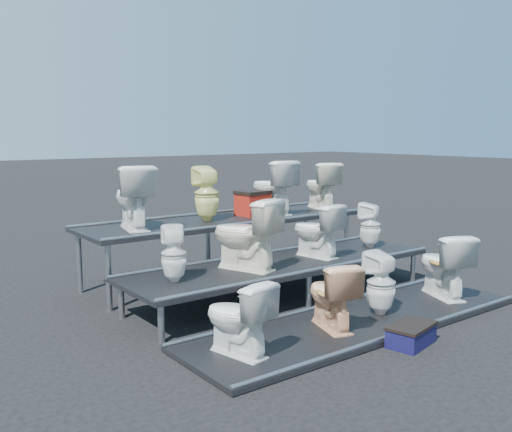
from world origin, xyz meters
TOP-DOWN VIEW (x-y plane):
  - ground at (0.00, 0.00)m, footprint 80.00×80.00m
  - tier_front at (0.00, -1.30)m, footprint 4.20×1.20m
  - tier_mid at (0.00, 0.00)m, footprint 4.20×1.20m
  - tier_back at (0.00, 1.30)m, footprint 4.20×1.20m
  - toilet_0 at (-1.63, -1.30)m, footprint 0.52×0.76m
  - toilet_1 at (-0.43, -1.30)m, footprint 0.59×0.79m
  - toilet_2 at (0.34, -1.30)m, footprint 0.33×0.34m
  - toilet_3 at (1.50, -1.30)m, footprint 0.72×0.90m
  - toilet_4 at (-1.56, 0.00)m, footprint 0.37×0.38m
  - toilet_5 at (-0.60, 0.00)m, footprint 0.73×0.95m
  - toilet_6 at (0.56, 0.00)m, footprint 0.48×0.74m
  - toilet_7 at (1.61, 0.00)m, footprint 0.38×0.39m
  - toilet_8 at (-1.42, 1.30)m, footprint 0.63×0.89m
  - toilet_9 at (-0.31, 1.30)m, footprint 0.39×0.40m
  - toilet_10 at (0.85, 1.30)m, footprint 0.48×0.81m
  - toilet_11 at (1.87, 1.30)m, footprint 0.62×0.83m
  - red_crate at (0.53, 1.36)m, footprint 0.48×0.40m
  - step_stool at (-0.03, -2.02)m, footprint 0.57×0.41m

SIDE VIEW (x-z plane):
  - ground at x=0.00m, z-range 0.00..0.00m
  - tier_front at x=0.00m, z-range 0.00..0.06m
  - step_stool at x=-0.03m, z-range 0.00..0.18m
  - tier_mid at x=0.00m, z-range 0.00..0.46m
  - toilet_0 at x=-1.63m, z-range 0.06..0.77m
  - toilet_2 at x=0.34m, z-range 0.06..0.77m
  - toilet_1 at x=-0.43m, z-range 0.06..0.77m
  - tier_back at x=0.00m, z-range 0.00..0.86m
  - toilet_3 at x=1.50m, z-range 0.06..0.86m
  - toilet_4 at x=-1.56m, z-range 0.46..1.09m
  - toilet_7 at x=1.61m, z-range 0.46..1.10m
  - toilet_6 at x=0.56m, z-range 0.46..1.17m
  - toilet_5 at x=-0.60m, z-range 0.46..1.32m
  - red_crate at x=0.53m, z-range 0.86..1.18m
  - toilet_11 at x=1.87m, z-range 0.86..1.61m
  - toilet_9 at x=-0.31m, z-range 0.86..1.63m
  - toilet_10 at x=0.85m, z-range 0.86..1.68m
  - toilet_8 at x=-1.42m, z-range 0.86..1.68m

